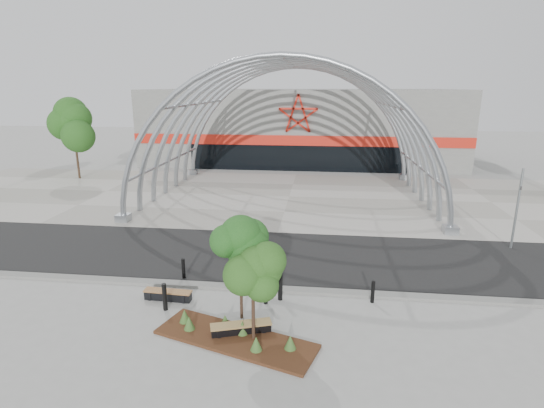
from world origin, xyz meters
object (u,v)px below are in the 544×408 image
(street_tree_1, at_px, (253,274))
(bench_0, at_px, (168,295))
(street_tree_0, at_px, (240,254))
(bench_1, at_px, (241,329))
(signal_pole, at_px, (517,207))
(bollard_2, at_px, (280,287))

(street_tree_1, xyz_separation_m, bench_0, (-3.88, 2.43, -2.25))
(street_tree_0, xyz_separation_m, street_tree_1, (0.67, -1.41, -0.11))
(street_tree_1, bearing_deg, bench_1, 147.89)
(signal_pole, xyz_separation_m, bollard_2, (-11.66, -7.06, -1.68))
(bench_1, relative_size, bollard_2, 1.88)
(bench_0, bearing_deg, street_tree_1, -32.03)
(signal_pole, bearing_deg, street_tree_0, -146.32)
(street_tree_0, bearing_deg, signal_pole, 33.68)
(signal_pole, relative_size, street_tree_1, 1.26)
(bench_0, bearing_deg, bollard_2, 6.89)
(street_tree_1, height_order, bollard_2, street_tree_1)
(bench_0, relative_size, bench_1, 0.92)
(signal_pole, xyz_separation_m, street_tree_1, (-12.27, -10.03, 0.19))
(signal_pole, xyz_separation_m, street_tree_0, (-12.94, -8.63, 0.31))
(street_tree_0, xyz_separation_m, bench_1, (0.19, -1.11, -2.35))
(bench_0, bearing_deg, bench_1, -32.02)
(bench_0, bearing_deg, signal_pole, 25.21)
(bench_0, xyz_separation_m, bench_1, (3.40, -2.13, 0.02))
(street_tree_0, bearing_deg, street_tree_1, -64.42)
(bench_1, xyz_separation_m, bollard_2, (1.09, 2.67, 0.36))
(bollard_2, bearing_deg, street_tree_1, -101.62)
(street_tree_1, height_order, bench_1, street_tree_1)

